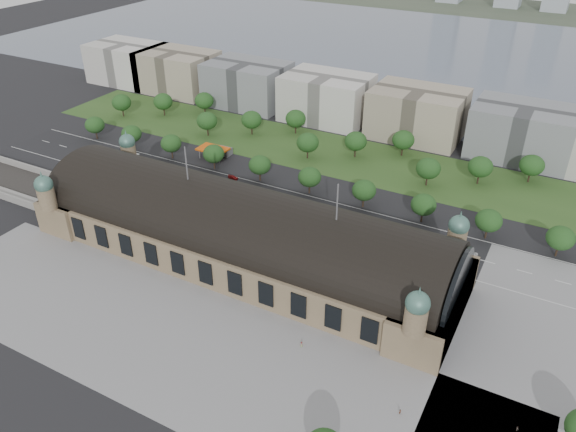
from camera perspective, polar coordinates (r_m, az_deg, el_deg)
The scene contains 58 objects.
ground at distance 196.01m, azimuth -4.79°, elevation -4.20°, with size 900.00×900.00×0.00m, color black.
station at distance 190.28m, azimuth -4.92°, elevation -1.67°, with size 150.00×48.40×44.30m.
track_cutting at distance 263.93m, azimuth -25.64°, elevation 2.67°, with size 70.00×24.00×3.10m.
plaza_south at distance 164.29m, azimuth -10.25°, elevation -12.93°, with size 190.00×48.00×0.12m, color gray.
plaza_east at distance 174.41m, azimuth 25.92°, elevation -13.14°, with size 56.00×100.00×0.12m, color gray.
road_slab at distance 232.26m, azimuth -3.90°, elevation 1.92°, with size 260.00×26.00×0.10m, color black.
grass_belt at distance 273.21m, azimuth 3.13°, elevation 6.62°, with size 300.00×45.00×0.10m, color #2F5120.
petrol_station at distance 268.27m, azimuth -7.03°, elevation 6.64°, with size 14.00×13.00×5.05m.
lake at distance 454.07m, azimuth 16.68°, elevation 15.42°, with size 700.00×320.00×0.08m, color slate.
far_shore at distance 646.81m, azimuth 21.19°, elevation 19.08°, with size 700.00×120.00×0.14m, color #44513D.
office_0 at distance 385.23m, azimuth -15.96°, elevation 14.74°, with size 45.00×32.00×24.00m, color silver.
office_1 at distance 359.41m, azimuth -11.13°, elevation 14.20°, with size 45.00×32.00×24.00m, color tan.
office_2 at distance 331.12m, azimuth -4.14°, elevation 13.25°, with size 45.00×32.00×24.00m, color gray.
office_3 at distance 308.39m, azimuth 3.93°, elevation 11.90°, with size 45.00×32.00×24.00m, color silver.
office_4 at distance 292.53m, azimuth 12.97°, elevation 10.10°, with size 45.00×32.00×24.00m, color tan.
office_5 at distance 284.67m, azimuth 22.65°, elevation 7.88°, with size 45.00×32.00×24.00m, color gray.
tree_row_0 at distance 299.56m, azimuth -19.04°, elevation 8.74°, with size 9.60×9.60×11.52m.
tree_row_1 at distance 283.22m, azimuth -15.61°, elevation 8.04°, with size 9.60×9.60×11.52m.
tree_row_2 at distance 268.04m, azimuth -11.80°, elevation 7.23°, with size 9.60×9.60×11.52m.
tree_row_3 at distance 254.22m, azimuth -7.57°, elevation 6.29°, with size 9.60×9.60×11.52m.
tree_row_4 at distance 242.00m, azimuth -2.89°, elevation 5.20°, with size 9.60×9.60×11.52m.
tree_row_5 at distance 231.63m, azimuth 2.21°, elevation 3.97°, with size 9.60×9.60×11.52m.
tree_row_6 at distance 223.36m, azimuth 7.73°, elevation 2.60°, with size 9.60×9.60×11.52m.
tree_row_7 at distance 217.45m, azimuth 13.60°, elevation 1.12°, with size 9.60×9.60×11.52m.
tree_row_8 at distance 214.07m, azimuth 19.72°, elevation -0.44°, with size 9.60×9.60×11.52m.
tree_row_9 at distance 213.36m, azimuth 25.96°, elevation -2.03°, with size 9.60×9.60×11.52m.
tree_belt_0 at distance 325.48m, azimuth -16.56°, elevation 11.00°, with size 10.40×10.40×12.48m.
tree_belt_1 at distance 321.31m, azimuth -12.58°, elevation 11.29°, with size 10.40×10.40×12.48m.
tree_belt_2 at distance 318.68m, azimuth -8.51°, elevation 11.52°, with size 10.40×10.40×12.48m.
tree_belt_3 at distance 289.95m, azimuth -8.24°, elevation 9.55°, with size 10.40×10.40×12.48m.
tree_belt_4 at distance 289.03m, azimuth -3.73°, elevation 9.74°, with size 10.40×10.40×12.48m.
tree_belt_5 at distance 289.86m, azimuth 0.78°, elevation 9.86°, with size 10.40×10.40×12.48m.
tree_belt_6 at distance 262.10m, azimuth 2.02°, elevation 7.48°, with size 10.40×10.40×12.48m.
tree_belt_7 at distance 265.20m, azimuth 6.90°, elevation 7.56°, with size 10.40×10.40×12.48m.
tree_belt_8 at distance 270.14m, azimuth 11.63°, elevation 7.58°, with size 10.40×10.40×12.48m.
tree_belt_9 at distance 244.59m, azimuth 14.07°, elevation 4.71°, with size 10.40×10.40×12.48m.
tree_belt_10 at distance 252.24m, azimuth 18.96°, elevation 4.75°, with size 10.40×10.40×12.48m.
tree_belt_11 at distance 261.60m, azimuth 23.54°, elevation 4.75°, with size 10.40×10.40×12.48m.
traffic_car_0 at distance 274.68m, azimuth -18.57°, elevation 5.28°, with size 1.67×4.16×1.42m, color white.
traffic_car_1 at distance 277.41m, azimuth -16.25°, elevation 5.93°, with size 1.52×4.36×1.44m, color #97989F.
traffic_car_2 at distance 249.86m, azimuth -13.37°, elevation 3.51°, with size 2.41×5.22×1.45m, color black.
traffic_car_3 at distance 247.16m, azimuth -5.60°, elevation 3.92°, with size 1.94×4.77×1.38m, color maroon.
traffic_car_4 at distance 226.22m, azimuth -2.65°, elevation 1.30°, with size 1.52×3.77×1.28m, color #1F1C4F.
traffic_car_5 at distance 212.15m, azimuth 10.86°, elevation -1.45°, with size 1.59×4.56×1.50m, color slate.
traffic_car_6 at distance 205.84m, azimuth 18.01°, elevation -3.67°, with size 2.41×5.23×1.45m, color silver.
parked_car_0 at distance 252.84m, azimuth -16.94°, elevation 3.31°, with size 1.57×4.49×1.48m, color black.
parked_car_1 at distance 235.53m, azimuth -11.55°, elevation 1.97°, with size 2.49×5.39×1.50m, color maroon.
parked_car_2 at distance 249.74m, azimuth -16.16°, elevation 3.09°, with size 2.11×5.19×1.50m, color #1E1B4C.
parked_car_3 at distance 240.25m, azimuth -13.52°, elevation 2.31°, with size 1.60×3.98×1.35m, color slate.
parked_car_4 at distance 232.86m, azimuth -9.69°, elevation 1.80°, with size 1.48×4.26×1.40m, color silver.
parked_car_5 at distance 237.44m, azimuth -11.56°, elevation 2.19°, with size 2.12×4.59×1.28m, color #999DA2.
parked_car_6 at distance 224.06m, azimuth -6.56°, elevation 0.82°, with size 2.06×5.06×1.47m, color black.
bus_west at distance 225.78m, azimuth -4.71°, elevation 1.42°, with size 2.56×10.94×3.05m, color red.
bus_mid at distance 210.76m, azimuth 4.28°, elevation -0.80°, with size 3.12×13.32×3.71m, color silver.
bus_east at distance 202.79m, azimuth 7.07°, elevation -2.42°, with size 2.92×12.47×3.47m, color beige.
pedestrian_0 at distance 161.22m, azimuth 1.38°, elevation -12.91°, with size 0.84×0.48×1.73m, color gray.
pedestrian_1 at distance 148.03m, azimuth 11.32°, elevation -18.93°, with size 0.58×0.38×1.59m, color gray.
pedestrian_2 at distance 152.50m, azimuth 22.28°, elevation -19.36°, with size 0.75×0.43×1.54m, color gray.
Camera 1 is at (90.35, -132.47, 112.73)m, focal length 35.00 mm.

